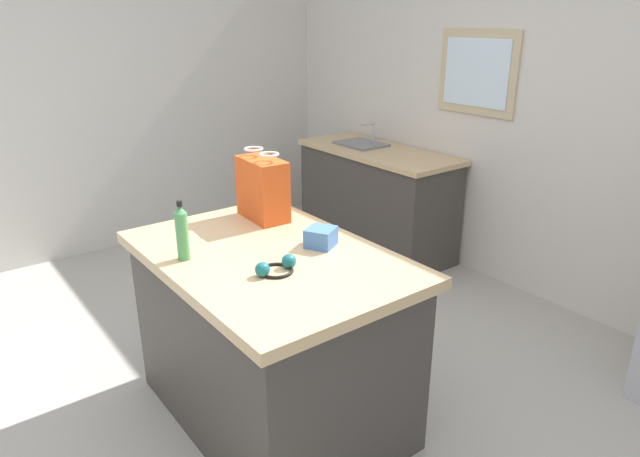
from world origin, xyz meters
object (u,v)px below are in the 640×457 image
at_px(shopping_bag, 263,188).
at_px(ear_defenders, 276,267).
at_px(kitchen_island, 271,337).
at_px(small_box, 321,237).
at_px(bottle, 182,233).

xyz_separation_m(shopping_bag, ear_defenders, (0.62, -0.32, -0.14)).
height_order(shopping_bag, ear_defenders, shopping_bag).
height_order(kitchen_island, ear_defenders, ear_defenders).
height_order(shopping_bag, small_box, shopping_bag).
distance_m(kitchen_island, bottle, 0.69).
bearing_deg(kitchen_island, small_box, 71.07).
distance_m(shopping_bag, bottle, 0.63).
xyz_separation_m(small_box, bottle, (-0.25, -0.58, 0.08)).
relative_size(kitchen_island, ear_defenders, 6.90).
relative_size(bottle, ear_defenders, 1.37).
bearing_deg(kitchen_island, shopping_bag, 150.51).
height_order(kitchen_island, small_box, small_box).
bearing_deg(bottle, ear_defenders, 34.57).
distance_m(shopping_bag, small_box, 0.52).
bearing_deg(small_box, kitchen_island, -108.93).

